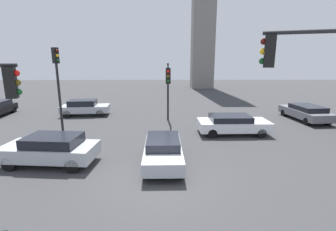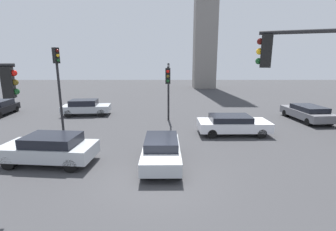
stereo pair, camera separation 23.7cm
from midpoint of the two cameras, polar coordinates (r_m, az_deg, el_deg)
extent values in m
plane|color=#38383A|center=(10.83, -2.49, -14.16)|extent=(102.96, 102.96, 0.00)
cube|color=black|center=(9.38, -33.56, 6.41)|extent=(0.40, 0.40, 1.00)
sphere|color=red|center=(9.31, -32.60, 8.36)|extent=(0.20, 0.20, 0.20)
sphere|color=#594714|center=(9.32, -32.37, 6.53)|extent=(0.20, 0.20, 0.20)
sphere|color=#14471E|center=(9.35, -32.15, 4.72)|extent=(0.20, 0.20, 0.20)
cylinder|color=black|center=(17.78, -24.51, 5.05)|extent=(0.16, 0.16, 5.69)
cube|color=black|center=(17.66, -25.24, 12.60)|extent=(0.44, 0.44, 1.00)
sphere|color=#4C0F0C|center=(17.50, -24.96, 13.62)|extent=(0.20, 0.20, 0.20)
sphere|color=yellow|center=(17.49, -24.87, 12.65)|extent=(0.20, 0.20, 0.20)
sphere|color=#14471E|center=(17.49, -24.77, 11.67)|extent=(0.20, 0.20, 0.20)
cylinder|color=black|center=(19.96, -0.35, 5.45)|extent=(0.16, 0.16, 4.65)
cylinder|color=black|center=(17.69, -0.38, 11.42)|extent=(0.16, 4.20, 0.12)
cube|color=black|center=(15.87, -0.40, 9.25)|extent=(0.32, 0.32, 1.00)
sphere|color=red|center=(15.65, -0.40, 10.30)|extent=(0.20, 0.20, 0.20)
sphere|color=#594714|center=(15.67, -0.40, 9.20)|extent=(0.20, 0.20, 0.20)
sphere|color=#14471E|center=(15.69, -0.40, 8.11)|extent=(0.20, 0.20, 0.20)
cylinder|color=black|center=(8.70, 32.25, 16.35)|extent=(3.27, 1.21, 0.12)
cube|color=black|center=(8.46, 21.96, 13.77)|extent=(0.41, 0.41, 1.00)
sphere|color=#4C0F0C|center=(8.47, 20.74, 15.90)|extent=(0.20, 0.20, 0.20)
sphere|color=yellow|center=(8.45, 20.57, 13.88)|extent=(0.20, 0.20, 0.20)
sphere|color=#14471E|center=(8.45, 20.41, 11.85)|extent=(0.20, 0.20, 0.20)
cube|color=#ADB2B7|center=(23.19, -19.06, 1.54)|extent=(4.30, 2.19, 0.58)
cube|color=black|center=(23.15, -19.66, 2.79)|extent=(2.46, 1.81, 0.54)
cylinder|color=black|center=(23.69, -15.29, 1.30)|extent=(0.70, 0.39, 0.67)
cylinder|color=black|center=(22.25, -15.89, 0.53)|extent=(0.70, 0.39, 0.67)
cylinder|color=black|center=(24.31, -21.87, 1.11)|extent=(0.70, 0.39, 0.67)
cylinder|color=black|center=(22.91, -22.86, 0.35)|extent=(0.70, 0.39, 0.67)
cube|color=#ADB2B7|center=(13.15, -26.41, -7.49)|extent=(4.52, 2.30, 0.64)
cube|color=black|center=(12.87, -25.81, -5.35)|extent=(2.59, 1.90, 0.50)
cylinder|color=black|center=(13.47, -33.50, -9.31)|extent=(0.68, 0.40, 0.65)
cylinder|color=black|center=(14.65, -29.78, -7.16)|extent=(0.68, 0.40, 0.65)
cylinder|color=black|center=(11.93, -21.91, -10.77)|extent=(0.68, 0.40, 0.65)
cylinder|color=black|center=(13.25, -18.94, -8.14)|extent=(0.68, 0.40, 0.65)
cube|color=silver|center=(17.02, 14.66, -2.18)|extent=(4.71, 2.10, 0.62)
cube|color=black|center=(16.84, 13.98, -0.63)|extent=(2.65, 1.83, 0.41)
cylinder|color=black|center=(18.36, 18.67, -2.35)|extent=(0.61, 0.37, 0.60)
cylinder|color=black|center=(16.86, 20.60, -3.84)|extent=(0.61, 0.37, 0.60)
cylinder|color=black|center=(17.53, 8.83, -2.53)|extent=(0.61, 0.37, 0.60)
cylinder|color=black|center=(15.95, 9.89, -4.13)|extent=(0.61, 0.37, 0.60)
cylinder|color=black|center=(27.58, -32.69, 1.20)|extent=(0.37, 0.61, 0.58)
cube|color=#ADB2B7|center=(11.77, -1.75, -8.71)|extent=(1.80, 4.11, 0.58)
cube|color=black|center=(11.80, -1.76, -6.19)|extent=(1.57, 2.31, 0.45)
cylinder|color=black|center=(10.64, 2.21, -12.90)|extent=(0.32, 0.60, 0.60)
cylinder|color=black|center=(10.65, -5.77, -12.93)|extent=(0.32, 0.60, 0.60)
cylinder|color=black|center=(13.19, 1.45, -7.62)|extent=(0.32, 0.60, 0.60)
cylinder|color=black|center=(13.20, -4.87, -7.65)|extent=(0.32, 0.60, 0.60)
cube|color=slate|center=(23.19, 29.21, 0.50)|extent=(2.45, 4.82, 0.60)
cube|color=black|center=(22.91, 29.66, 1.53)|extent=(2.03, 2.76, 0.42)
cylinder|color=black|center=(24.08, 25.36, 0.58)|extent=(0.42, 0.62, 0.59)
cylinder|color=black|center=(24.99, 28.68, 0.65)|extent=(0.42, 0.62, 0.59)
cylinder|color=black|center=(21.50, 29.64, -1.23)|extent=(0.42, 0.62, 0.59)
cylinder|color=black|center=(22.52, 33.15, -1.08)|extent=(0.42, 0.62, 0.59)
camera|label=1|loc=(0.12, -90.47, -0.11)|focal=26.02mm
camera|label=2|loc=(0.12, 89.53, 0.11)|focal=26.02mm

